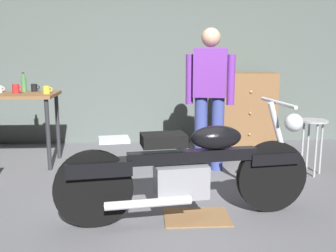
# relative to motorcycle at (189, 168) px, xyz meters

# --- Properties ---
(ground_plane) EXTENTS (12.00, 12.00, 0.00)m
(ground_plane) POSITION_rel_motorcycle_xyz_m (-0.18, 0.11, -0.45)
(ground_plane) COLOR slate
(back_wall) EXTENTS (8.00, 0.12, 3.10)m
(back_wall) POSITION_rel_motorcycle_xyz_m (-0.18, 2.91, 1.10)
(back_wall) COLOR #56605B
(back_wall) RESTS_ON ground_plane
(workbench) EXTENTS (1.30, 0.64, 0.90)m
(workbench) POSITION_rel_motorcycle_xyz_m (-2.10, 1.72, 0.34)
(workbench) COLOR brown
(workbench) RESTS_ON ground_plane
(motorcycle) EXTENTS (2.18, 0.68, 1.00)m
(motorcycle) POSITION_rel_motorcycle_xyz_m (0.00, 0.00, 0.00)
(motorcycle) COLOR black
(motorcycle) RESTS_ON ground_plane
(person_standing) EXTENTS (0.56, 0.30, 1.67)m
(person_standing) POSITION_rel_motorcycle_xyz_m (0.40, 1.40, 0.48)
(person_standing) COLOR #3D4A94
(person_standing) RESTS_ON ground_plane
(shop_stool) EXTENTS (0.32, 0.32, 0.64)m
(shop_stool) POSITION_rel_motorcycle_xyz_m (1.55, 1.12, 0.05)
(shop_stool) COLOR #B2B2B7
(shop_stool) RESTS_ON ground_plane
(wooden_dresser) EXTENTS (0.80, 0.47, 1.10)m
(wooden_dresser) POSITION_rel_motorcycle_xyz_m (1.10, 2.41, 0.10)
(wooden_dresser) COLOR brown
(wooden_dresser) RESTS_ON ground_plane
(drip_tray) EXTENTS (0.56, 0.40, 0.01)m
(drip_tray) POSITION_rel_motorcycle_xyz_m (0.07, 0.00, -0.44)
(drip_tray) COLOR olive
(drip_tray) RESTS_ON ground_plane
(mug_red_diner) EXTENTS (0.12, 0.08, 0.11)m
(mug_red_diner) POSITION_rel_motorcycle_xyz_m (-1.92, 1.70, 0.51)
(mug_red_diner) COLOR red
(mug_red_diner) RESTS_ON workbench
(mug_black_matte) EXTENTS (0.11, 0.08, 0.10)m
(mug_black_matte) POSITION_rel_motorcycle_xyz_m (-1.76, 1.92, 0.50)
(mug_black_matte) COLOR black
(mug_black_matte) RESTS_ON workbench
(mug_yellow_tall) EXTENTS (0.12, 0.08, 0.10)m
(mug_yellow_tall) POSITION_rel_motorcycle_xyz_m (-1.54, 1.64, 0.50)
(mug_yellow_tall) COLOR yellow
(mug_yellow_tall) RESTS_ON workbench
(bottle) EXTENTS (0.06, 0.06, 0.24)m
(bottle) POSITION_rel_motorcycle_xyz_m (-1.89, 1.92, 0.55)
(bottle) COLOR #4C8C4C
(bottle) RESTS_ON workbench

